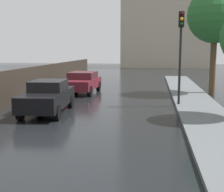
{
  "coord_description": "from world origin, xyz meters",
  "views": [
    {
      "loc": [
        2.92,
        -2.29,
        2.89
      ],
      "look_at": [
        1.66,
        6.83,
        1.48
      ],
      "focal_mm": 49.38,
      "sensor_mm": 36.0,
      "label": 1
    }
  ],
  "objects_px": {
    "street_tree_mid": "(215,16)",
    "traffic_light": "(181,41)",
    "car_black_mid_road": "(48,97)",
    "car_maroon_behind_camera": "(82,82)"
  },
  "relations": [
    {
      "from": "street_tree_mid",
      "to": "traffic_light",
      "type": "bearing_deg",
      "value": -117.83
    },
    {
      "from": "car_black_mid_road",
      "to": "car_maroon_behind_camera",
      "type": "bearing_deg",
      "value": -94.43
    },
    {
      "from": "car_black_mid_road",
      "to": "car_maroon_behind_camera",
      "type": "height_order",
      "value": "car_black_mid_road"
    },
    {
      "from": "car_maroon_behind_camera",
      "to": "traffic_light",
      "type": "relative_size",
      "value": 0.87
    },
    {
      "from": "car_maroon_behind_camera",
      "to": "street_tree_mid",
      "type": "distance_m",
      "value": 9.37
    },
    {
      "from": "traffic_light",
      "to": "street_tree_mid",
      "type": "xyz_separation_m",
      "value": [
        2.4,
        4.55,
        1.64
      ]
    },
    {
      "from": "car_maroon_behind_camera",
      "to": "street_tree_mid",
      "type": "xyz_separation_m",
      "value": [
        8.38,
        0.45,
        4.18
      ]
    },
    {
      "from": "car_maroon_behind_camera",
      "to": "street_tree_mid",
      "type": "bearing_deg",
      "value": -175.22
    },
    {
      "from": "car_black_mid_road",
      "to": "traffic_light",
      "type": "distance_m",
      "value": 6.96
    },
    {
      "from": "car_black_mid_road",
      "to": "street_tree_mid",
      "type": "relative_size",
      "value": 0.64
    }
  ]
}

